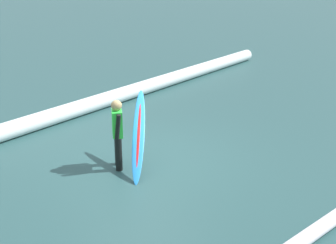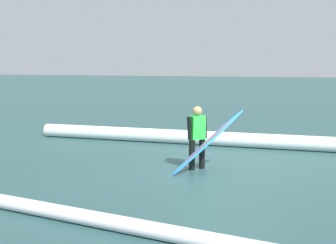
# 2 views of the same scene
# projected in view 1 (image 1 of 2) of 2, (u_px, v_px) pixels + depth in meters

# --- Properties ---
(ground_plane) EXTENTS (184.17, 184.17, 0.00)m
(ground_plane) POSITION_uv_depth(u_px,v_px,m) (142.00, 158.00, 9.93)
(ground_plane) COLOR #284D4D
(surfer) EXTENTS (0.36, 0.50, 1.46)m
(surfer) POSITION_uv_depth(u_px,v_px,m) (117.00, 131.00, 9.24)
(surfer) COLOR black
(surfer) RESTS_ON ground_plane
(surfboard) EXTENTS (1.46, 1.38, 1.42)m
(surfboard) POSITION_uv_depth(u_px,v_px,m) (139.00, 135.00, 9.34)
(surfboard) COLOR #268CE5
(surfboard) RESTS_ON ground_plane
(wave_crest_foreground) EXTENTS (16.60, 1.71, 0.43)m
(wave_crest_foreground) POSITION_uv_depth(u_px,v_px,m) (98.00, 102.00, 12.95)
(wave_crest_foreground) COLOR white
(wave_crest_foreground) RESTS_ON ground_plane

